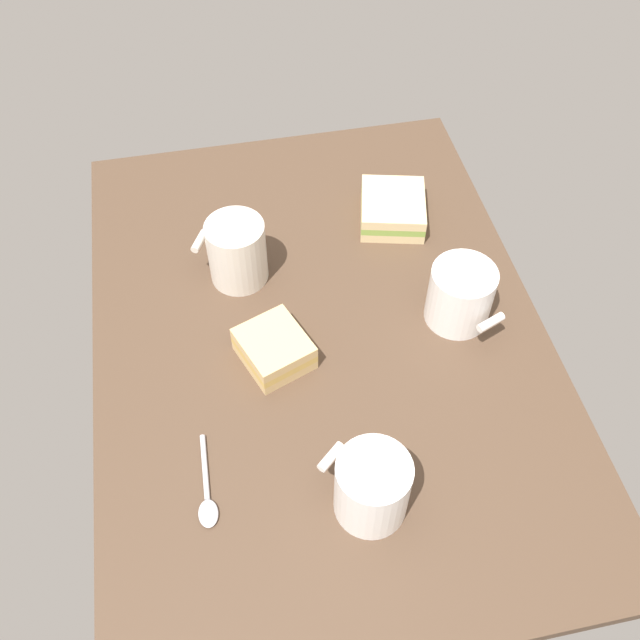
{
  "coord_description": "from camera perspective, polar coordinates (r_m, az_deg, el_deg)",
  "views": [
    {
      "loc": [
        60.33,
        -12.2,
        83.56
      ],
      "look_at": [
        0.0,
        0.0,
        5.0
      ],
      "focal_mm": 40.05,
      "sensor_mm": 36.0,
      "label": 1
    }
  ],
  "objects": [
    {
      "name": "sandwich_side",
      "position": [
        0.98,
        -3.69,
        -2.3
      ],
      "size": [
        11.72,
        11.18,
        4.4
      ],
      "color": "#DBB77A",
      "rests_on": "tabletop"
    },
    {
      "name": "sandwich_main",
      "position": [
        1.17,
        5.82,
        8.82
      ],
      "size": [
        13.29,
        12.48,
        4.4
      ],
      "color": "beige",
      "rests_on": "tabletop"
    },
    {
      "name": "tabletop",
      "position": [
        1.03,
        0.0,
        -1.37
      ],
      "size": [
        90.0,
        64.0,
        2.0
      ],
      "primitive_type": "cube",
      "color": "#4C3828",
      "rests_on": "ground"
    },
    {
      "name": "coffee_mug_black",
      "position": [
        1.02,
        11.17,
        2.0
      ],
      "size": [
        11.75,
        9.21,
        9.29
      ],
      "color": "white",
      "rests_on": "tabletop"
    },
    {
      "name": "coffee_mug_milky",
      "position": [
        1.06,
        -6.67,
        5.49
      ],
      "size": [
        9.14,
        11.02,
        10.32
      ],
      "color": "silver",
      "rests_on": "tabletop"
    },
    {
      "name": "spoon",
      "position": [
        0.9,
        -9.02,
        -13.65
      ],
      "size": [
        12.46,
        2.51,
        0.8
      ],
      "color": "silver",
      "rests_on": "tabletop"
    },
    {
      "name": "coffee_mug_spare",
      "position": [
        0.85,
        4.17,
        -13.15
      ],
      "size": [
        10.69,
        10.2,
        9.69
      ],
      "color": "white",
      "rests_on": "tabletop"
    }
  ]
}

